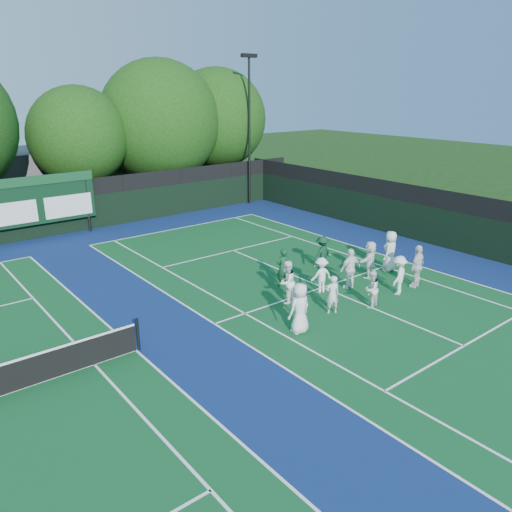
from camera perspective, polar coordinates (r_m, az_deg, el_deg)
ground at (r=20.60m, az=9.62°, el=-4.41°), size 120.00×120.00×0.00m
court_apron at (r=17.74m, az=-6.17°, el=-8.20°), size 34.00×32.00×0.01m
near_court at (r=21.22m, az=7.62°, el=-3.58°), size 11.05×23.85×0.01m
back_fence at (r=30.40m, az=-21.74°, el=4.76°), size 34.00×0.08×3.00m
divider_fence_right at (r=27.73m, az=20.86°, el=3.62°), size 0.08×32.00×3.00m
scoreboard at (r=29.58m, az=-23.55°, el=5.84°), size 6.00×0.21×3.55m
clubhouse at (r=38.96m, az=-19.84°, el=8.77°), size 18.00×6.00×4.00m
light_pole_right at (r=35.67m, az=-0.78°, el=15.99°), size 1.20×0.30×10.12m
tree_c at (r=34.14m, az=-19.39°, el=12.54°), size 6.19×6.19×8.19m
tree_d at (r=36.40m, az=-10.77°, el=14.54°), size 8.37×8.37×9.94m
tree_e at (r=38.86m, az=-4.37°, el=15.13°), size 7.34×7.34×9.46m
tennis_ball_1 at (r=25.30m, az=8.43°, el=0.16°), size 0.07×0.07×0.07m
tennis_ball_2 at (r=22.08m, az=14.42°, el=-3.06°), size 0.07×0.07×0.07m
tennis_ball_3 at (r=19.09m, az=3.22°, el=-5.98°), size 0.07×0.07×0.07m
tennis_ball_4 at (r=23.59m, az=6.74°, el=-1.15°), size 0.07×0.07×0.07m
tennis_ball_5 at (r=20.78m, az=12.74°, el=-4.32°), size 0.07×0.07×0.07m
player_front_0 at (r=17.06m, az=5.02°, el=-5.96°), size 0.91×0.62×1.80m
player_front_1 at (r=18.67m, az=8.72°, el=-4.38°), size 0.64×0.54×1.49m
player_front_2 at (r=19.46m, az=13.01°, el=-3.70°), size 0.84×0.73×1.48m
player_front_3 at (r=20.94m, az=16.00°, el=-2.12°), size 1.19×0.94×1.62m
player_front_4 at (r=21.88m, az=17.96°, el=-1.11°), size 1.15×0.65×1.84m
player_back_0 at (r=19.34m, az=3.52°, el=-2.99°), size 0.99×0.86×1.72m
player_back_1 at (r=20.50m, az=7.45°, el=-2.18°), size 1.06×0.74×1.49m
player_back_2 at (r=21.05m, az=10.74°, el=-1.43°), size 1.07×0.56×1.73m
player_back_3 at (r=22.47m, az=12.88°, el=-0.38°), size 1.61×1.02×1.66m
player_back_4 at (r=23.48m, az=15.07°, el=0.54°), size 1.06×0.85×1.87m
coach_left at (r=20.97m, az=3.09°, el=-1.32°), size 0.67×0.50×1.65m
coach_right at (r=23.02m, az=7.55°, el=0.32°), size 1.06×0.65×1.59m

